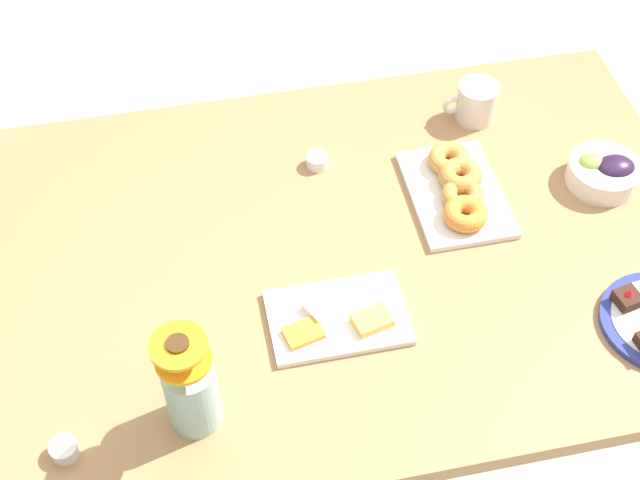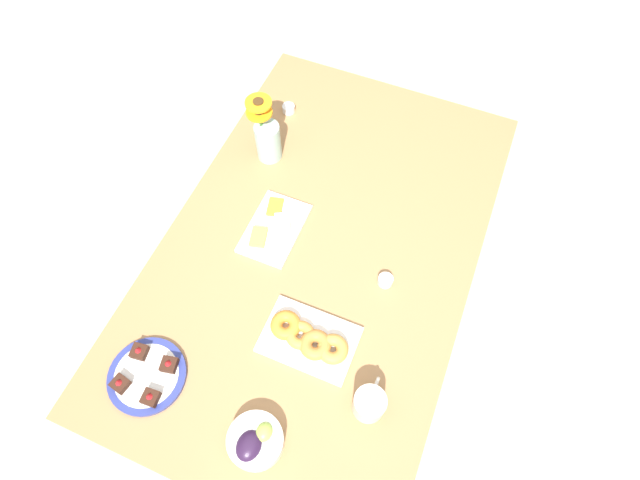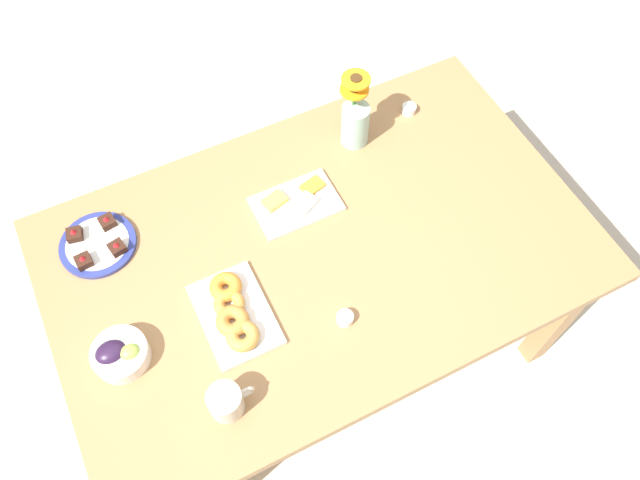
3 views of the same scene
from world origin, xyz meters
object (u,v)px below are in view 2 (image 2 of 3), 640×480
coffee_mug (369,403)px  jam_cup_berry (289,108)px  grape_bowl (255,441)px  flower_vase (267,138)px  jam_cup_honey (385,280)px  dessert_plate (147,376)px  cheese_platter (274,227)px  croissant_platter (309,339)px  dining_table (320,258)px

coffee_mug → jam_cup_berry: bearing=35.4°
grape_bowl → flower_vase: bearing=23.1°
grape_bowl → flower_vase: flower_vase is taller
jam_cup_honey → dessert_plate: 0.77m
coffee_mug → jam_cup_berry: (0.93, 0.66, -0.03)m
cheese_platter → croissant_platter: size_ratio=0.93×
jam_cup_berry → flower_vase: 0.24m
dining_table → cheese_platter: (0.00, 0.17, 0.10)m
grape_bowl → jam_cup_honey: grape_bowl is taller
dining_table → croissant_platter: bearing=-163.3°
coffee_mug → jam_cup_honey: bearing=11.8°
cheese_platter → jam_cup_honey: (-0.05, -0.41, 0.00)m
croissant_platter → grape_bowl: bearing=176.0°
coffee_mug → jam_cup_honey: 0.39m
croissant_platter → dessert_plate: dessert_plate is taller
dining_table → jam_cup_honey: size_ratio=33.33×
croissant_platter → flower_vase: bearing=34.6°
dining_table → grape_bowl: (-0.63, -0.07, 0.12)m
dessert_plate → croissant_platter: bearing=-54.9°
dining_table → jam_cup_honey: bearing=-100.2°
grape_bowl → dessert_plate: (0.04, 0.37, -0.02)m
jam_cup_honey → dessert_plate: size_ratio=0.21×
dining_table → croissant_platter: size_ratio=5.71×
cheese_platter → flower_vase: (0.28, 0.15, 0.08)m
jam_cup_honey → jam_cup_berry: size_ratio=1.00×
coffee_mug → croissant_platter: (0.11, 0.23, -0.02)m
jam_cup_honey → dining_table: bearing=79.8°
coffee_mug → flower_vase: 0.96m
grape_bowl → flower_vase: size_ratio=0.58×
jam_cup_berry → flower_vase: size_ratio=0.18×
croissant_platter → jam_cup_berry: (0.82, 0.44, -0.01)m
jam_cup_honey → flower_vase: bearing=59.7°
croissant_platter → jam_cup_honey: croissant_platter is taller
dining_table → cheese_platter: cheese_platter is taller
dining_table → jam_cup_berry: 0.62m
dining_table → croissant_platter: (-0.31, -0.09, 0.11)m
dessert_plate → jam_cup_berry: bearing=2.3°
jam_cup_berry → flower_vase: (-0.22, -0.02, 0.08)m
cheese_platter → flower_vase: size_ratio=0.99×
jam_cup_berry → dessert_plate: (-1.10, -0.04, -0.00)m
coffee_mug → croissant_platter: size_ratio=0.45×
grape_bowl → cheese_platter: grape_bowl is taller
coffee_mug → grape_bowl: (-0.21, 0.25, -0.02)m
jam_cup_berry → croissant_platter: bearing=-152.1°
coffee_mug → jam_cup_berry: 1.15m
cheese_platter → dessert_plate: bearing=167.7°
grape_bowl → croissant_platter: bearing=-4.0°
cheese_platter → dessert_plate: (-0.59, 0.13, 0.00)m
grape_bowl → croissant_platter: grape_bowl is taller
dessert_plate → coffee_mug: bearing=-75.2°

